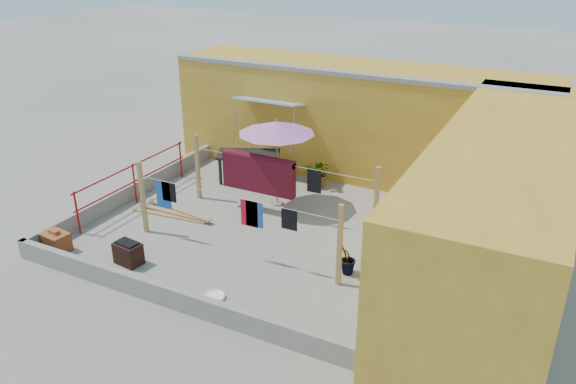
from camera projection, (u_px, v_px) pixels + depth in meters
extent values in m
plane|color=#9E998E|center=(265.00, 229.00, 13.66)|extent=(80.00, 80.00, 0.00)
cube|color=gold|center=(356.00, 119.00, 16.62)|extent=(11.00, 2.40, 3.20)
cube|color=gray|center=(345.00, 74.00, 15.13)|extent=(11.00, 0.35, 0.12)
cube|color=#2D51B2|center=(269.00, 101.00, 15.97)|extent=(2.00, 0.79, 0.22)
cylinder|color=gray|center=(235.00, 122.00, 16.33)|extent=(0.03, 0.30, 1.28)
cylinder|color=gray|center=(293.00, 132.00, 15.54)|extent=(0.03, 0.30, 1.28)
cube|color=gold|center=(498.00, 214.00, 10.84)|extent=(2.40, 9.00, 3.20)
cube|color=gray|center=(173.00, 298.00, 10.66)|extent=(8.30, 0.16, 0.44)
cube|color=gray|center=(134.00, 190.00, 15.27)|extent=(0.16, 7.30, 0.44)
cylinder|color=#A61210|center=(77.00, 213.00, 13.25)|extent=(0.05, 0.05, 1.10)
cylinder|color=#A61210|center=(135.00, 183.00, 14.88)|extent=(0.05, 0.05, 1.10)
cylinder|color=#A61210|center=(181.00, 159.00, 16.50)|extent=(0.05, 0.05, 1.10)
cylinder|color=#A61210|center=(132.00, 166.00, 14.67)|extent=(0.04, 4.20, 0.04)
cylinder|color=#A61210|center=(134.00, 182.00, 14.86)|extent=(0.04, 4.20, 0.04)
cube|color=tan|center=(143.00, 198.00, 13.20)|extent=(0.09, 0.09, 1.80)
cube|color=tan|center=(340.00, 246.00, 11.11)|extent=(0.09, 0.09, 1.80)
cube|color=tan|center=(376.00, 204.00, 12.90)|extent=(0.09, 0.09, 1.80)
cube|color=tan|center=(198.00, 167.00, 14.99)|extent=(0.09, 0.09, 1.80)
cylinder|color=silver|center=(232.00, 197.00, 11.93)|extent=(5.00, 0.01, 0.01)
cylinder|color=silver|center=(280.00, 163.00, 13.72)|extent=(5.00, 0.01, 0.01)
cube|color=#4D0C19|center=(259.00, 175.00, 14.14)|extent=(2.01, 0.22, 0.92)
cube|color=black|center=(314.00, 181.00, 13.45)|extent=(0.37, 0.02, 0.59)
cube|color=brown|center=(230.00, 163.00, 14.43)|extent=(0.40, 0.02, 0.52)
cube|color=#1F4AA8|center=(163.00, 195.00, 12.85)|extent=(0.40, 0.02, 0.68)
cube|color=black|center=(169.00, 192.00, 12.73)|extent=(0.38, 0.02, 0.47)
cube|color=red|center=(249.00, 213.00, 11.88)|extent=(0.41, 0.02, 0.60)
cube|color=#1F4AA8|center=(254.00, 214.00, 11.82)|extent=(0.40, 0.02, 0.59)
cube|color=black|center=(289.00, 219.00, 11.45)|extent=(0.36, 0.02, 0.46)
cylinder|color=gray|center=(277.00, 203.00, 14.97)|extent=(0.35, 0.35, 0.06)
cylinder|color=gray|center=(277.00, 165.00, 14.52)|extent=(0.04, 0.04, 2.25)
cone|color=pink|center=(276.00, 127.00, 14.11)|extent=(2.08, 2.08, 0.31)
cylinder|color=gray|center=(276.00, 121.00, 14.04)|extent=(0.04, 0.04, 0.10)
cube|color=black|center=(248.00, 154.00, 16.17)|extent=(2.00, 1.56, 0.07)
cube|color=black|center=(220.00, 172.00, 16.04)|extent=(0.07, 0.07, 0.78)
cube|color=black|center=(224.00, 163.00, 16.70)|extent=(0.07, 0.07, 0.78)
cube|color=black|center=(275.00, 173.00, 15.98)|extent=(0.07, 0.07, 0.78)
cube|color=black|center=(276.00, 164.00, 16.63)|extent=(0.07, 0.07, 0.78)
cube|color=#B45929|center=(56.00, 242.00, 12.64)|extent=(0.65, 0.51, 0.44)
cube|color=#BD522C|center=(54.00, 232.00, 12.54)|extent=(0.29, 0.16, 0.09)
cube|color=tan|center=(169.00, 216.00, 14.31)|extent=(2.14, 0.34, 0.04)
cube|color=tan|center=(174.00, 213.00, 14.35)|extent=(2.14, 0.16, 0.04)
cube|color=tan|center=(179.00, 210.00, 14.40)|extent=(2.14, 0.44, 0.04)
cube|color=black|center=(128.00, 253.00, 12.13)|extent=(0.63, 0.46, 0.49)
cube|color=black|center=(127.00, 243.00, 12.02)|extent=(0.52, 0.35, 0.04)
cylinder|color=white|center=(214.00, 297.00, 11.01)|extent=(0.41, 0.41, 0.05)
torus|color=white|center=(214.00, 296.00, 11.00)|extent=(0.43, 0.43, 0.04)
cylinder|color=white|center=(405.00, 232.00, 13.21)|extent=(0.23, 0.23, 0.31)
cylinder|color=white|center=(405.00, 225.00, 13.14)|extent=(0.06, 0.06, 0.05)
cylinder|color=white|center=(394.00, 244.00, 12.68)|extent=(0.22, 0.22, 0.31)
cylinder|color=white|center=(394.00, 238.00, 12.61)|extent=(0.06, 0.06, 0.05)
torus|color=#1A792B|center=(448.00, 208.00, 14.70)|extent=(0.57, 0.57, 0.04)
torus|color=#1A792B|center=(448.00, 207.00, 14.68)|extent=(0.48, 0.48, 0.04)
imported|color=#1D5117|center=(319.00, 173.00, 15.90)|extent=(0.83, 0.74, 0.83)
imported|color=#1D5117|center=(442.00, 197.00, 14.66)|extent=(0.35, 0.35, 0.62)
imported|color=#1D5117|center=(389.00, 216.00, 13.48)|extent=(0.47, 0.49, 0.78)
imported|color=#1D5117|center=(347.00, 259.00, 11.67)|extent=(0.37, 0.44, 0.74)
imported|color=#1D5117|center=(393.00, 273.00, 11.35)|extent=(0.66, 0.64, 0.55)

